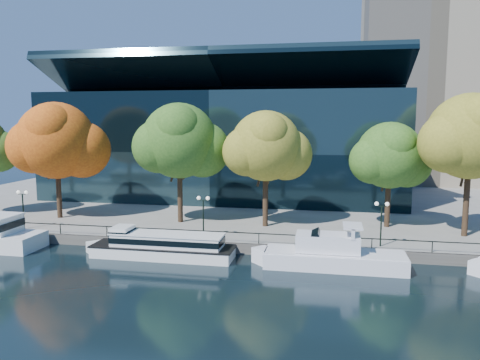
% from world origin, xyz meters
% --- Properties ---
extents(ground, '(160.00, 160.00, 0.00)m').
position_xyz_m(ground, '(0.00, 0.00, 0.00)').
color(ground, black).
rests_on(ground, ground).
extents(promenade, '(90.00, 67.08, 1.00)m').
position_xyz_m(promenade, '(0.00, 36.38, 0.50)').
color(promenade, slate).
rests_on(promenade, ground).
extents(railing, '(88.20, 0.08, 0.99)m').
position_xyz_m(railing, '(0.00, 3.25, 1.94)').
color(railing, black).
rests_on(railing, promenade).
extents(convention_building, '(50.00, 24.57, 21.43)m').
position_xyz_m(convention_building, '(-4.00, 31.79, 8.51)').
color(convention_building, black).
rests_on(convention_building, ground).
extents(office_tower, '(22.50, 22.50, 65.90)m').
position_xyz_m(office_tower, '(28.00, 55.00, 33.02)').
color(office_tower, gray).
rests_on(office_tower, ground).
extents(tour_boat, '(14.15, 3.16, 2.68)m').
position_xyz_m(tour_boat, '(-3.65, 0.64, 1.14)').
color(tour_boat, white).
rests_on(tour_boat, ground).
extents(cruiser_near, '(12.86, 3.31, 3.73)m').
position_xyz_m(cruiser_near, '(11.27, 0.50, 1.16)').
color(cruiser_near, white).
rests_on(cruiser_near, ground).
extents(tree_1, '(10.90, 8.94, 13.28)m').
position_xyz_m(tree_1, '(-19.21, 10.20, 9.74)').
color(tree_1, black).
rests_on(tree_1, promenade).
extents(tree_2, '(10.28, 8.43, 13.12)m').
position_xyz_m(tree_2, '(-4.78, 10.68, 9.83)').
color(tree_2, black).
rests_on(tree_2, promenade).
extents(tree_3, '(9.26, 7.59, 12.26)m').
position_xyz_m(tree_3, '(4.74, 10.46, 9.39)').
color(tree_3, black).
rests_on(tree_3, promenade).
extents(tree_4, '(8.68, 7.12, 11.07)m').
position_xyz_m(tree_4, '(17.47, 12.57, 8.44)').
color(tree_4, black).
rests_on(tree_4, promenade).
extents(tree_5, '(10.29, 8.44, 13.84)m').
position_xyz_m(tree_5, '(24.48, 9.87, 10.54)').
color(tree_5, black).
rests_on(tree_5, promenade).
extents(lamp_0, '(1.26, 0.36, 4.03)m').
position_xyz_m(lamp_0, '(-19.93, 4.50, 3.98)').
color(lamp_0, black).
rests_on(lamp_0, promenade).
extents(lamp_1, '(1.26, 0.36, 4.03)m').
position_xyz_m(lamp_1, '(-0.59, 4.50, 3.98)').
color(lamp_1, black).
rests_on(lamp_1, promenade).
extents(lamp_2, '(1.26, 0.36, 4.03)m').
position_xyz_m(lamp_2, '(15.86, 4.50, 3.98)').
color(lamp_2, black).
rests_on(lamp_2, promenade).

